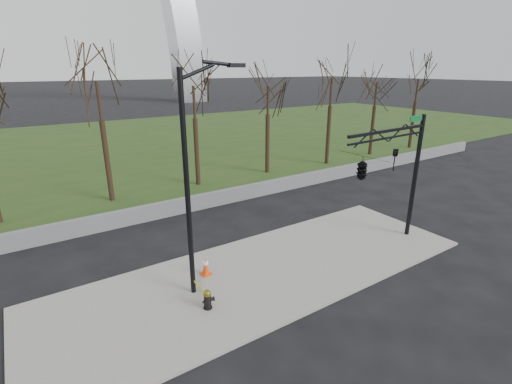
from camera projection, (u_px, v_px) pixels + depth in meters
ground at (266, 273)px, 15.02m from camera, size 500.00×500.00×0.00m
sidewalk at (266, 272)px, 15.00m from camera, size 18.00×6.00×0.10m
grass_strip at (103, 147)px, 38.65m from camera, size 120.00×40.00×0.06m
guardrail at (187, 205)px, 21.18m from camera, size 60.00×0.30×0.90m
tree_row at (198, 130)px, 24.63m from camera, size 51.52×4.00×8.01m
fire_hydrant at (208, 299)px, 12.54m from camera, size 0.47×0.31×0.76m
traffic_cone at (206, 266)px, 14.60m from camera, size 0.40×0.40×0.74m
street_light at (192, 171)px, 12.22m from camera, size 2.39×0.22×8.21m
traffic_signal_mast at (374, 165)px, 15.18m from camera, size 5.10×2.50×6.00m
caution_tape at (204, 286)px, 13.39m from camera, size 0.92×2.01×0.39m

